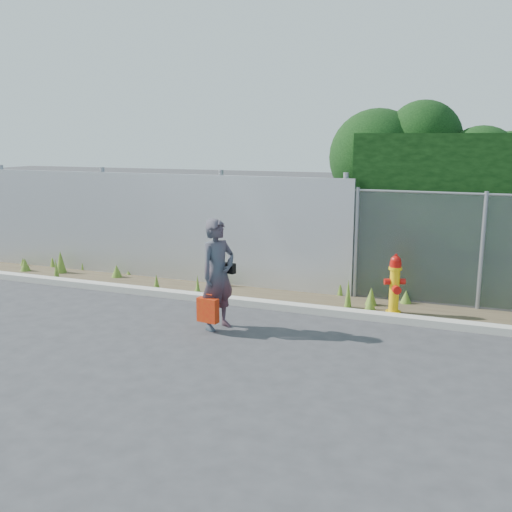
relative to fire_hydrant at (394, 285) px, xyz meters
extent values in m
plane|color=#333335|center=(-1.87, -2.21, -0.50)|extent=(80.00, 80.00, 0.00)
cube|color=#B0AD9F|center=(-1.87, -0.41, -0.44)|extent=(16.00, 0.22, 0.12)
cube|color=#483B29|center=(-1.87, 0.19, -0.50)|extent=(16.00, 1.20, 0.01)
cone|color=#476B20|center=(-3.39, 0.62, -0.32)|extent=(0.15, 0.15, 0.36)
cone|color=#476B20|center=(-5.83, 0.47, -0.36)|extent=(0.24, 0.24, 0.27)
cone|color=#476B20|center=(-5.72, 0.79, -0.39)|extent=(0.15, 0.15, 0.22)
cone|color=#476B20|center=(-1.08, 0.78, -0.26)|extent=(0.13, 0.13, 0.49)
cone|color=#476B20|center=(0.13, 0.68, -0.38)|extent=(0.21, 0.21, 0.24)
cone|color=#476B20|center=(-2.51, 0.79, -0.27)|extent=(0.08, 0.08, 0.46)
cone|color=#476B20|center=(-6.93, 0.77, -0.30)|extent=(0.08, 0.08, 0.40)
cone|color=#476B20|center=(-8.07, 0.23, -0.36)|extent=(0.23, 0.23, 0.29)
cone|color=#476B20|center=(-3.61, -0.15, -0.41)|extent=(0.19, 0.19, 0.18)
cone|color=#476B20|center=(-7.75, 0.79, -0.27)|extent=(0.17, 0.17, 0.46)
cone|color=#476B20|center=(-0.78, 0.04, -0.24)|extent=(0.13, 0.13, 0.51)
cone|color=#476B20|center=(-7.20, 0.37, -0.25)|extent=(0.24, 0.24, 0.50)
cone|color=#476B20|center=(-3.68, 0.00, -0.33)|extent=(0.10, 0.10, 0.35)
cone|color=#476B20|center=(-0.39, -0.02, -0.36)|extent=(0.21, 0.21, 0.29)
cone|color=#476B20|center=(-0.43, 0.34, -0.34)|extent=(0.21, 0.21, 0.33)
cone|color=#476B20|center=(-4.53, -0.09, -0.35)|extent=(0.13, 0.13, 0.31)
cone|color=#476B20|center=(-6.91, -0.12, -0.28)|extent=(0.12, 0.12, 0.44)
cone|color=#476B20|center=(-8.49, 0.62, -0.41)|extent=(0.15, 0.15, 0.19)
cube|color=silver|center=(-5.12, 0.79, 0.60)|extent=(8.50, 0.08, 2.20)
cylinder|color=gray|center=(-9.17, 0.91, 0.65)|extent=(0.10, 0.10, 2.30)
cylinder|color=gray|center=(-6.37, 0.91, 0.65)|extent=(0.10, 0.10, 2.30)
cylinder|color=gray|center=(-3.57, 0.91, 0.65)|extent=(0.10, 0.10, 2.30)
cylinder|color=gray|center=(-1.07, 0.91, 0.65)|extent=(0.10, 0.10, 2.30)
cylinder|color=gray|center=(-0.82, 0.79, 0.52)|extent=(0.07, 0.07, 2.05)
cylinder|color=gray|center=(1.33, 0.79, 0.52)|extent=(0.07, 0.07, 2.05)
sphere|color=black|center=(-0.70, 1.99, 2.05)|extent=(1.87, 1.87, 1.87)
sphere|color=black|center=(0.15, 2.04, 2.40)|extent=(1.45, 1.45, 1.45)
sphere|color=black|center=(1.21, 1.87, 1.92)|extent=(1.44, 1.44, 1.44)
sphere|color=black|center=(1.70, 1.90, 1.97)|extent=(1.14, 1.14, 1.14)
cylinder|color=yellow|center=(0.00, 0.01, -0.47)|extent=(0.26, 0.26, 0.05)
cylinder|color=yellow|center=(0.00, 0.01, -0.11)|extent=(0.16, 0.16, 0.78)
cylinder|color=yellow|center=(0.00, 0.01, 0.29)|extent=(0.22, 0.22, 0.05)
cylinder|color=#B20F0A|center=(0.00, 0.01, 0.36)|extent=(0.19, 0.19, 0.09)
sphere|color=#B20F0A|center=(0.00, 0.01, 0.42)|extent=(0.17, 0.17, 0.17)
cylinder|color=#B20F0A|center=(0.00, 0.01, 0.51)|extent=(0.05, 0.05, 0.05)
cylinder|color=#B20F0A|center=(-0.13, 0.01, 0.06)|extent=(0.09, 0.10, 0.10)
cylinder|color=#B20F0A|center=(0.13, 0.01, 0.06)|extent=(0.09, 0.10, 0.10)
cylinder|color=#B20F0A|center=(0.00, -0.12, -0.05)|extent=(0.14, 0.11, 0.14)
imported|color=#105B69|center=(-2.46, -1.70, 0.36)|extent=(0.63, 0.74, 1.72)
cube|color=red|center=(-2.52, -1.95, -0.15)|extent=(0.34, 0.12, 0.37)
cylinder|color=red|center=(-2.52, -1.95, 0.10)|extent=(0.16, 0.01, 0.01)
cube|color=black|center=(-2.35, -1.54, 0.44)|extent=(0.21, 0.09, 0.16)
camera|label=1|loc=(1.13, -9.44, 2.44)|focal=40.00mm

